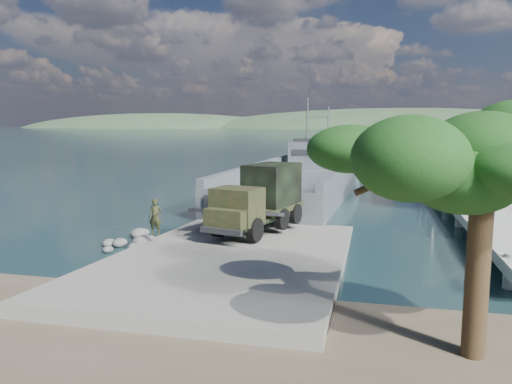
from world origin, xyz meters
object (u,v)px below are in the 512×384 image
(pier, at_px, (464,185))
(sailboat_far, at_px, (483,175))
(soldier, at_px, (156,225))
(sailboat_near, at_px, (478,186))
(military_truck, at_px, (261,198))
(landing_craft, at_px, (300,186))
(overhang_tree, at_px, (460,158))

(pier, height_order, sailboat_far, sailboat_far)
(pier, xyz_separation_m, soldier, (-17.29, -18.83, -0.21))
(sailboat_near, distance_m, sailboat_far, 9.85)
(sailboat_near, bearing_deg, military_truck, -135.52)
(pier, distance_m, sailboat_near, 11.15)
(soldier, relative_size, sailboat_far, 0.24)
(landing_craft, distance_m, sailboat_far, 25.53)
(sailboat_near, xyz_separation_m, sailboat_far, (2.32, 9.57, 0.07))
(sailboat_far, distance_m, overhang_tree, 49.12)
(soldier, bearing_deg, sailboat_far, 52.70)
(soldier, height_order, overhang_tree, overhang_tree)
(landing_craft, bearing_deg, soldier, -97.67)
(pier, height_order, landing_craft, landing_craft)
(overhang_tree, bearing_deg, soldier, 145.19)
(sailboat_near, distance_m, overhang_tree, 39.35)
(landing_craft, xyz_separation_m, soldier, (-3.99, -21.68, 0.59))
(landing_craft, height_order, military_truck, landing_craft)
(soldier, xyz_separation_m, sailboat_far, (22.69, 39.05, -0.99))
(landing_craft, bearing_deg, overhang_tree, -71.48)
(landing_craft, relative_size, soldier, 18.60)
(pier, height_order, soldier, pier)
(soldier, xyz_separation_m, sailboat_near, (20.37, 29.48, -1.07))
(soldier, distance_m, overhang_tree, 15.86)
(sailboat_near, bearing_deg, landing_craft, -167.77)
(sailboat_near, bearing_deg, sailboat_far, 63.14)
(sailboat_near, xyz_separation_m, overhang_tree, (-7.79, -38.23, 5.17))
(soldier, bearing_deg, military_truck, 36.61)
(military_truck, xyz_separation_m, sailboat_far, (18.29, 34.84, -1.87))
(sailboat_far, bearing_deg, military_truck, -107.08)
(landing_craft, bearing_deg, sailboat_near, 28.21)
(pier, bearing_deg, soldier, -132.56)
(landing_craft, xyz_separation_m, sailboat_far, (18.70, 17.37, -0.40))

